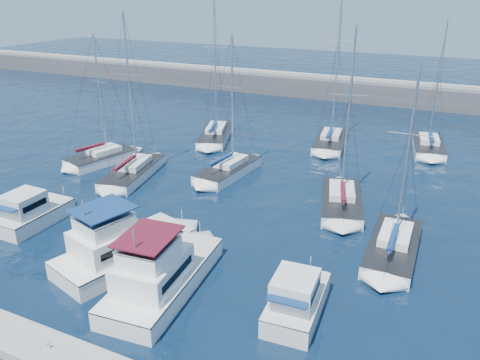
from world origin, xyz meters
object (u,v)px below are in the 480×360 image
at_px(sailboat_mid_a, 102,158).
at_px(sailboat_back_b, 330,141).
at_px(motor_yacht_port_outer, 31,214).
at_px(sailboat_mid_d, 341,201).
at_px(motor_yacht_port_inner, 120,248).
at_px(sailboat_mid_b, 133,172).
at_px(sailboat_back_c, 428,146).
at_px(sailboat_mid_c, 229,170).
at_px(motor_yacht_stbd_inner, 160,276).
at_px(sailboat_back_a, 215,135).
at_px(sailboat_mid_e, 393,247).
at_px(motor_yacht_stbd_outer, 296,301).

bearing_deg(sailboat_mid_a, sailboat_back_b, 54.20).
xyz_separation_m(motor_yacht_port_outer, sailboat_mid_d, (20.36, 13.06, -0.43)).
bearing_deg(motor_yacht_port_outer, motor_yacht_port_inner, -8.20).
height_order(motor_yacht_port_inner, sailboat_back_b, sailboat_back_b).
bearing_deg(sailboat_mid_b, sailboat_mid_d, -5.49).
height_order(motor_yacht_port_outer, sailboat_back_c, sailboat_back_c).
bearing_deg(sailboat_back_b, motor_yacht_port_inner, -109.25).
distance_m(motor_yacht_port_inner, sailboat_mid_c, 16.86).
distance_m(motor_yacht_stbd_inner, sailboat_mid_a, 23.99).
xyz_separation_m(sailboat_mid_b, sailboat_back_a, (1.44, 13.89, 0.02)).
relative_size(motor_yacht_stbd_inner, sailboat_back_a, 0.58).
relative_size(sailboat_mid_a, sailboat_mid_c, 0.99).
relative_size(sailboat_mid_d, sailboat_mid_e, 1.11).
height_order(motor_yacht_port_inner, motor_yacht_stbd_inner, same).
bearing_deg(sailboat_mid_a, sailboat_back_a, 76.91).
relative_size(motor_yacht_port_inner, motor_yacht_stbd_outer, 1.74).
distance_m(sailboat_mid_b, sailboat_mid_e, 24.66).
relative_size(motor_yacht_stbd_inner, motor_yacht_stbd_outer, 1.73).
relative_size(sailboat_back_a, sailboat_back_c, 1.21).
bearing_deg(sailboat_mid_c, sailboat_mid_e, -20.07).
height_order(motor_yacht_stbd_outer, sailboat_mid_a, sailboat_mid_a).
bearing_deg(sailboat_mid_d, sailboat_back_c, 58.84).
relative_size(motor_yacht_port_outer, motor_yacht_stbd_outer, 1.01).
relative_size(motor_yacht_port_outer, sailboat_back_c, 0.41).
bearing_deg(motor_yacht_stbd_outer, motor_yacht_port_inner, 175.37).
relative_size(motor_yacht_stbd_outer, sailboat_back_a, 0.33).
relative_size(motor_yacht_port_inner, sailboat_back_b, 0.53).
bearing_deg(sailboat_back_a, sailboat_mid_c, -74.69).
height_order(motor_yacht_port_outer, sailboat_back_b, sailboat_back_b).
bearing_deg(sailboat_back_b, motor_yacht_port_outer, -126.39).
height_order(sailboat_mid_c, sailboat_back_b, sailboat_back_b).
relative_size(motor_yacht_port_inner, motor_yacht_stbd_inner, 1.00).
distance_m(sailboat_mid_c, sailboat_mid_d, 11.74).
bearing_deg(sailboat_mid_b, motor_yacht_port_outer, -106.05).
bearing_deg(sailboat_back_c, sailboat_mid_b, -149.92).
distance_m(motor_yacht_stbd_inner, sailboat_mid_d, 17.38).
relative_size(sailboat_mid_b, sailboat_back_a, 0.90).
relative_size(sailboat_mid_c, sailboat_back_c, 0.95).
bearing_deg(sailboat_mid_d, motor_yacht_port_inner, -142.20).
bearing_deg(sailboat_mid_a, motor_yacht_port_outer, -54.93).
relative_size(motor_yacht_port_outer, motor_yacht_port_inner, 0.58).
height_order(motor_yacht_port_inner, sailboat_mid_d, sailboat_mid_d).
relative_size(motor_yacht_stbd_outer, sailboat_mid_d, 0.39).
distance_m(sailboat_back_b, sailboat_back_c, 10.58).
height_order(sailboat_mid_c, sailboat_mid_d, sailboat_mid_d).
distance_m(sailboat_mid_c, sailboat_mid_e, 18.33).
xyz_separation_m(sailboat_mid_e, sailboat_back_c, (0.26, 23.72, 0.01)).
xyz_separation_m(motor_yacht_stbd_outer, sailboat_back_a, (-19.06, 26.55, -0.40)).
height_order(sailboat_mid_b, sailboat_back_b, sailboat_back_b).
relative_size(motor_yacht_port_outer, sailboat_mid_a, 0.44).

